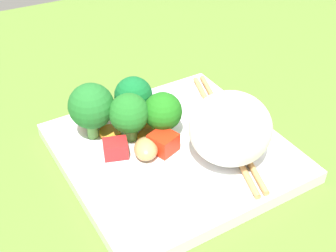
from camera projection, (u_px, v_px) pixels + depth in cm
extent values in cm
cube|color=#597B2E|center=(173.00, 163.00, 55.89)|extent=(110.00, 110.00, 2.00)
cube|color=white|center=(173.00, 152.00, 54.79)|extent=(26.66, 26.66, 1.64)
ellipsoid|color=white|center=(230.00, 128.00, 50.78)|extent=(13.62, 13.61, 7.85)
cylinder|color=#5C9747|center=(136.00, 113.00, 57.82)|extent=(2.75, 2.92, 2.70)
sphere|color=#13662C|center=(133.00, 96.00, 56.28)|extent=(4.78, 4.78, 4.78)
cylinder|color=#5E9D49|center=(166.00, 129.00, 55.60)|extent=(2.03, 2.21, 2.09)
sphere|color=#1E6F19|center=(166.00, 110.00, 54.21)|extent=(4.69, 4.69, 4.69)
cylinder|color=#6CAD47|center=(131.00, 131.00, 55.08)|extent=(1.92, 1.90, 2.07)
sphere|color=#206D24|center=(129.00, 113.00, 53.10)|extent=(4.78, 4.78, 4.78)
cylinder|color=#64A54C|center=(93.00, 127.00, 55.10)|extent=(1.73, 1.78, 2.75)
sphere|color=#206B27|center=(91.00, 106.00, 53.53)|extent=(5.51, 5.51, 5.51)
cylinder|color=orange|center=(119.00, 121.00, 58.02)|extent=(2.91, 2.91, 0.43)
cylinder|color=orange|center=(150.00, 138.00, 55.17)|extent=(4.24, 4.24, 0.66)
cylinder|color=orange|center=(152.00, 127.00, 57.03)|extent=(3.51, 3.51, 0.46)
cylinder|color=#FB9D2C|center=(110.00, 132.00, 56.05)|extent=(3.84, 3.84, 0.60)
cylinder|color=orange|center=(110.00, 113.00, 59.46)|extent=(3.21, 3.21, 0.42)
cube|color=red|center=(164.00, 143.00, 53.00)|extent=(3.68, 3.63, 2.29)
cube|color=red|center=(116.00, 149.00, 52.46)|extent=(2.87, 3.28, 2.02)
ellipsoid|color=tan|center=(147.00, 150.00, 52.25)|extent=(4.38, 3.90, 2.10)
ellipsoid|color=tan|center=(92.00, 118.00, 57.03)|extent=(5.16, 5.16, 2.36)
cylinder|color=tan|center=(230.00, 127.00, 56.90)|extent=(23.56, 6.70, 0.69)
cylinder|color=tan|center=(221.00, 128.00, 56.70)|extent=(23.56, 6.70, 0.69)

